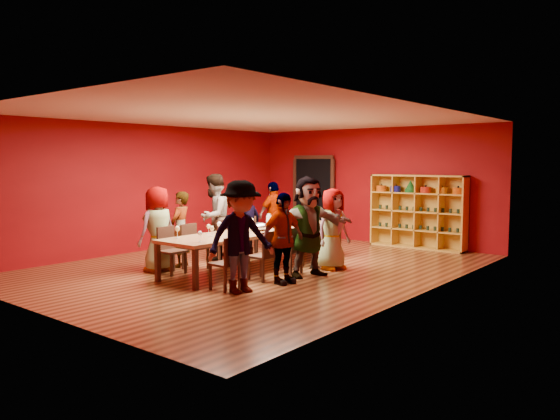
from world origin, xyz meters
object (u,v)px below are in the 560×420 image
object	(u,v)px
person_left_4	(274,215)
person_right_2	(308,226)
chair_person_right_3	(318,243)
chair_person_right_0	(228,260)
person_left_0	(158,229)
spittoon_bowl	(260,227)
shelving_unit	(418,208)
person_right_0	(241,237)
chair_person_right_2	(292,248)
chair_person_left_3	(253,235)
person_right_3	(333,229)
chair_person_left_2	(228,239)
person_left_2	(214,217)
chair_person_left_0	(170,247)
chair_person_right_1	(265,253)
person_right_1	(283,238)
person_left_3	(245,220)
chair_person_left_4	(285,230)
person_left_1	(180,229)
chair_person_left_1	(193,244)
wine_bottle	(313,219)
tasting_table	(260,233)

from	to	relation	value
person_left_4	person_right_2	distance (m)	3.26
chair_person_right_3	chair_person_right_0	bearing A→B (deg)	-90.00
person_left_0	spittoon_bowl	size ratio (longest dim) A/B	5.03
shelving_unit	person_right_0	xyz separation A→B (m)	(-0.20, -6.14, -0.07)
chair_person_right_2	spittoon_bowl	bearing A→B (deg)	176.95
chair_person_left_3	shelving_unit	bearing A→B (deg)	56.51
person_right_3	spittoon_bowl	distance (m)	1.45
chair_person_left_2	person_left_4	xyz separation A→B (m)	(-0.33, 1.93, 0.32)
person_left_2	person_right_2	world-z (taller)	person_left_2
chair_person_left_0	person_left_2	size ratio (longest dim) A/B	0.48
shelving_unit	person_right_2	xyz separation A→B (m)	(-0.11, -4.42, -0.06)
chair_person_right_1	person_right_1	size ratio (longest dim) A/B	0.56
person_left_3	chair_person_left_4	bearing A→B (deg)	161.43
person_left_1	person_left_3	size ratio (longest dim) A/B	0.93
chair_person_left_1	person_right_2	world-z (taller)	person_right_2
person_right_2	spittoon_bowl	world-z (taller)	person_right_2
person_right_0	person_right_2	bearing A→B (deg)	14.07
chair_person_left_0	chair_person_left_1	size ratio (longest dim) A/B	1.00
person_left_4	person_left_3	bearing A→B (deg)	11.41
person_right_0	person_right_1	xyz separation A→B (m)	(0.11, 0.94, -0.12)
chair_person_left_4	chair_person_right_0	world-z (taller)	same
shelving_unit	chair_person_left_2	xyz separation A→B (m)	(-2.31, -4.30, -0.49)
chair_person_left_4	chair_person_right_3	world-z (taller)	same
shelving_unit	chair_person_right_2	world-z (taller)	shelving_unit
spittoon_bowl	person_right_3	bearing A→B (deg)	33.17
chair_person_right_3	chair_person_right_1	bearing A→B (deg)	-90.00
chair_person_left_3	person_right_0	size ratio (longest dim) A/B	0.49
person_right_0	chair_person_right_3	distance (m)	2.61
chair_person_left_2	shelving_unit	bearing A→B (deg)	61.77
shelving_unit	wine_bottle	xyz separation A→B (m)	(-1.14, -2.84, -0.11)
person_right_1	spittoon_bowl	world-z (taller)	person_right_1
shelving_unit	person_left_0	distance (m)	6.44
person_left_3	person_right_3	bearing A→B (deg)	81.46
shelving_unit	person_right_2	bearing A→B (deg)	-91.47
person_right_0	wine_bottle	world-z (taller)	person_right_0
chair_person_left_4	person_right_2	size ratio (longest dim) A/B	0.48
person_right_0	chair_person_right_1	xyz separation A→B (m)	(-0.28, 0.94, -0.41)
person_left_1	person_left_3	world-z (taller)	person_left_3
person_left_2	chair_person_right_1	world-z (taller)	person_left_2
person_right_1	spittoon_bowl	distance (m)	1.50
chair_person_left_1	chair_person_left_2	bearing A→B (deg)	90.00
chair_person_left_1	chair_person_right_2	bearing A→B (deg)	25.51
chair_person_left_1	person_left_3	distance (m)	1.85
person_left_2	wine_bottle	size ratio (longest dim) A/B	5.58
person_left_2	chair_person_right_0	world-z (taller)	person_left_2
person_left_0	person_left_1	distance (m)	0.58
person_left_4	person_right_3	world-z (taller)	person_left_4
wine_bottle	tasting_table	bearing A→B (deg)	-100.02
person_right_1	chair_person_right_3	world-z (taller)	person_right_1
chair_person_left_4	spittoon_bowl	distance (m)	2.25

